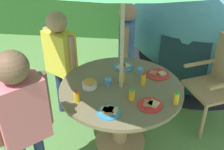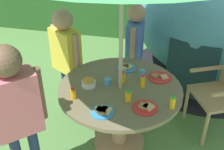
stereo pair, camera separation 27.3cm
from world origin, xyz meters
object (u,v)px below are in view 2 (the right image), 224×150
at_px(garden_table, 120,102).
at_px(plate_near_left, 160,77).
at_px(plate_center_back, 102,111).
at_px(plate_far_left, 145,107).
at_px(snack_bowl, 89,82).
at_px(child_in_blue_shirt, 135,41).
at_px(child_in_yellow_shirt, 66,50).
at_px(dome_tent, 213,20).
at_px(cup_far, 108,81).
at_px(child_in_pink_shirt, 15,105).
at_px(cup_near, 142,73).
at_px(juice_bottle_far_right, 73,94).
at_px(juice_bottle_center_front, 143,81).
at_px(juice_bottle_mid_left, 128,96).
at_px(juice_bottle_mid_right, 122,77).
at_px(juice_bottle_front_edge, 173,103).
at_px(plate_near_right, 126,67).

relative_size(garden_table, plate_near_left, 5.09).
bearing_deg(plate_center_back, plate_far_left, 20.92).
distance_m(snack_bowl, plate_far_left, 0.62).
relative_size(child_in_blue_shirt, child_in_yellow_shirt, 0.97).
relative_size(dome_tent, plate_near_left, 11.78).
bearing_deg(garden_table, cup_far, 166.10).
relative_size(garden_table, child_in_yellow_shirt, 0.91).
distance_m(garden_table, plate_center_back, 0.45).
relative_size(garden_table, cup_far, 17.50).
xyz_separation_m(child_in_yellow_shirt, plate_far_left, (0.99, -0.69, -0.10)).
height_order(child_in_pink_shirt, cup_near, child_in_pink_shirt).
bearing_deg(juice_bottle_far_right, juice_bottle_center_front, 29.43).
relative_size(plate_near_left, juice_bottle_mid_left, 2.12).
relative_size(child_in_blue_shirt, juice_bottle_mid_right, 10.77).
xyz_separation_m(plate_near_left, plate_far_left, (-0.08, -0.52, 0.00)).
bearing_deg(plate_far_left, juice_bottle_far_right, -179.65).
height_order(garden_table, dome_tent, dome_tent).
distance_m(garden_table, juice_bottle_far_right, 0.52).
bearing_deg(dome_tent, juice_bottle_mid_left, -97.10).
xyz_separation_m(garden_table, juice_bottle_mid_right, (-0.00, 0.10, 0.23)).
distance_m(garden_table, cup_far, 0.25).
distance_m(garden_table, plate_far_left, 0.43).
xyz_separation_m(child_in_blue_shirt, plate_near_left, (0.36, -0.66, -0.07)).
height_order(dome_tent, juice_bottle_center_front, dome_tent).
xyz_separation_m(dome_tent, plate_near_left, (-0.61, -1.50, -0.11)).
height_order(dome_tent, cup_far, dome_tent).
bearing_deg(snack_bowl, child_in_pink_shirt, -122.92).
bearing_deg(snack_bowl, cup_far, 23.08).
relative_size(plate_far_left, juice_bottle_front_edge, 1.75).
bearing_deg(child_in_yellow_shirt, plate_far_left, -4.00).
distance_m(juice_bottle_center_front, juice_bottle_mid_left, 0.27).
bearing_deg(juice_bottle_front_edge, cup_far, 158.99).
xyz_separation_m(garden_table, child_in_blue_shirt, (-0.00, 0.92, 0.25)).
height_order(child_in_yellow_shirt, child_in_pink_shirt, child_in_pink_shirt).
distance_m(child_in_pink_shirt, cup_far, 0.92).
bearing_deg(plate_far_left, child_in_yellow_shirt, 144.95).
height_order(juice_bottle_front_edge, cup_far, juice_bottle_front_edge).
height_order(juice_bottle_front_edge, cup_near, juice_bottle_front_edge).
bearing_deg(child_in_pink_shirt, child_in_yellow_shirt, 46.87).
xyz_separation_m(garden_table, plate_near_right, (-0.01, 0.37, 0.19)).
relative_size(dome_tent, plate_near_right, 13.28).
xyz_separation_m(juice_bottle_far_right, cup_far, (0.25, 0.30, -0.02)).
height_order(plate_near_right, cup_far, cup_far).
distance_m(juice_bottle_far_right, cup_far, 0.39).
bearing_deg(garden_table, juice_bottle_mid_left, -59.45).
distance_m(plate_center_back, plate_far_left, 0.38).
bearing_deg(cup_far, cup_near, 37.46).
bearing_deg(plate_near_right, cup_far, -110.40).
distance_m(child_in_blue_shirt, cup_near, 0.67).
relative_size(juice_bottle_mid_left, cup_far, 1.62).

